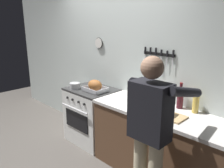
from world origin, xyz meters
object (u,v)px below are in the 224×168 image
at_px(cutting_board, 169,116).
at_px(bottle_vinegar, 164,101).
at_px(bottle_dish_soap, 138,95).
at_px(person_cook, 151,129).
at_px(saucepan, 75,86).
at_px(roasting_pan, 95,86).
at_px(stove, 92,115).
at_px(bottle_olive_oil, 145,89).
at_px(bottle_wine_red, 180,98).
at_px(bottle_cooking_oil, 196,103).

height_order(cutting_board, bottle_vinegar, bottle_vinegar).
bearing_deg(bottle_vinegar, bottle_dish_soap, -173.26).
relative_size(cutting_board, bottle_vinegar, 1.67).
distance_m(person_cook, saucepan, 1.79).
bearing_deg(roasting_pan, bottle_vinegar, 7.81).
height_order(stove, saucepan, saucepan).
height_order(stove, bottle_olive_oil, bottle_olive_oil).
bearing_deg(cutting_board, saucepan, -176.96).
relative_size(bottle_vinegar, bottle_wine_red, 0.66).
relative_size(saucepan, bottle_dish_soap, 0.73).
distance_m(person_cook, roasting_pan, 1.51).
relative_size(stove, bottle_wine_red, 2.76).
bearing_deg(saucepan, bottle_vinegar, 11.10).
height_order(roasting_pan, bottle_cooking_oil, bottle_cooking_oil).
bearing_deg(bottle_olive_oil, bottle_vinegar, -17.38).
bearing_deg(saucepan, person_cook, -12.86).
xyz_separation_m(bottle_wine_red, bottle_dish_soap, (-0.52, -0.17, -0.04)).
xyz_separation_m(bottle_olive_oil, bottle_cooking_oil, (0.74, 0.00, -0.01)).
distance_m(roasting_pan, bottle_vinegar, 1.14).
relative_size(stove, bottle_dish_soap, 4.04).
distance_m(roasting_pan, bottle_olive_oil, 0.78).
bearing_deg(person_cook, roasting_pan, 62.74).
xyz_separation_m(cutting_board, bottle_dish_soap, (-0.58, 0.15, 0.08)).
distance_m(saucepan, cutting_board, 1.66).
bearing_deg(bottle_vinegar, roasting_pan, -172.19).
relative_size(person_cook, bottle_olive_oil, 5.32).
bearing_deg(cutting_board, bottle_olive_oil, 151.37).
xyz_separation_m(bottle_vinegar, bottle_wine_red, (0.14, 0.13, 0.05)).
distance_m(stove, saucepan, 0.56).
relative_size(saucepan, bottle_cooking_oil, 0.57).
relative_size(saucepan, bottle_vinegar, 0.75).
bearing_deg(person_cook, saucepan, 70.50).
height_order(bottle_cooking_oil, bottle_wine_red, bottle_wine_red).
xyz_separation_m(roasting_pan, bottle_dish_soap, (0.74, 0.11, 0.01)).
bearing_deg(roasting_pan, bottle_cooking_oil, 10.73).
relative_size(stove, bottle_vinegar, 4.18).
xyz_separation_m(bottle_vinegar, bottle_dish_soap, (-0.38, -0.04, 0.00)).
bearing_deg(cutting_board, roasting_pan, 178.08).
distance_m(roasting_pan, bottle_dish_soap, 0.75).
relative_size(person_cook, bottle_dish_soap, 7.46).
bearing_deg(bottle_cooking_oil, bottle_vinegar, -160.27).
distance_m(cutting_board, bottle_dish_soap, 0.60).
bearing_deg(person_cook, cutting_board, 4.04).
xyz_separation_m(bottle_olive_oil, bottle_wine_red, (0.54, 0.00, 0.01)).
bearing_deg(stove, saucepan, -138.82).
height_order(cutting_board, bottle_cooking_oil, bottle_cooking_oil).
xyz_separation_m(bottle_cooking_oil, bottle_wine_red, (-0.20, 0.00, 0.02)).
xyz_separation_m(person_cook, cutting_board, (-0.09, 0.49, -0.04)).
distance_m(person_cook, bottle_dish_soap, 0.93).
height_order(person_cook, bottle_vinegar, person_cook).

